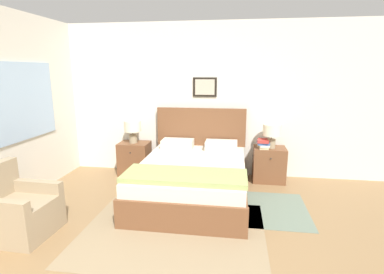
{
  "coord_description": "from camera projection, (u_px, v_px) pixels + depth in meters",
  "views": [
    {
      "loc": [
        0.52,
        -1.98,
        1.81
      ],
      "look_at": [
        -0.03,
        1.72,
        0.97
      ],
      "focal_mm": 28.0,
      "sensor_mm": 36.0,
      "label": 1
    }
  ],
  "objects": [
    {
      "name": "wall_back",
      "position": [
        206.0,
        100.0,
        5.16
      ],
      "size": [
        7.25,
        0.09,
        2.6
      ],
      "color": "silver",
      "rests_on": "ground_plane"
    },
    {
      "name": "wall_left",
      "position": [
        10.0,
        109.0,
        3.97
      ],
      "size": [
        0.08,
        5.54,
        2.6
      ],
      "color": "silver",
      "rests_on": "ground_plane"
    },
    {
      "name": "area_rug_main",
      "position": [
        173.0,
        232.0,
        3.42
      ],
      "size": [
        2.07,
        1.67,
        0.01
      ],
      "color": "#897556",
      "rests_on": "ground_plane"
    },
    {
      "name": "area_rug_bedside",
      "position": [
        275.0,
        209.0,
        3.97
      ],
      "size": [
        0.83,
        1.1,
        0.01
      ],
      "color": "slate",
      "rests_on": "ground_plane"
    },
    {
      "name": "bed",
      "position": [
        193.0,
        177.0,
        4.33
      ],
      "size": [
        1.52,
        2.07,
        1.18
      ],
      "color": "brown",
      "rests_on": "ground_plane"
    },
    {
      "name": "armchair",
      "position": [
        16.0,
        211.0,
        3.33
      ],
      "size": [
        0.73,
        0.68,
        0.8
      ],
      "rotation": [
        0.0,
        0.0,
        -1.61
      ],
      "color": "#998466",
      "rests_on": "ground_plane"
    },
    {
      "name": "nightstand_near_window",
      "position": [
        135.0,
        158.0,
        5.28
      ],
      "size": [
        0.52,
        0.43,
        0.57
      ],
      "color": "brown",
      "rests_on": "ground_plane"
    },
    {
      "name": "nightstand_by_door",
      "position": [
        269.0,
        164.0,
        4.95
      ],
      "size": [
        0.52,
        0.43,
        0.57
      ],
      "color": "brown",
      "rests_on": "ground_plane"
    },
    {
      "name": "table_lamp_near_window",
      "position": [
        133.0,
        128.0,
        5.15
      ],
      "size": [
        0.29,
        0.29,
        0.39
      ],
      "color": "gray",
      "rests_on": "nightstand_near_window"
    },
    {
      "name": "table_lamp_by_door",
      "position": [
        272.0,
        132.0,
        4.81
      ],
      "size": [
        0.29,
        0.29,
        0.39
      ],
      "color": "gray",
      "rests_on": "nightstand_by_door"
    },
    {
      "name": "book_thick_bottom",
      "position": [
        263.0,
        147.0,
        4.86
      ],
      "size": [
        0.16,
        0.27,
        0.04
      ],
      "rotation": [
        0.0,
        0.0,
        0.09
      ],
      "color": "beige",
      "rests_on": "nightstand_by_door"
    },
    {
      "name": "book_hardcover_middle",
      "position": [
        263.0,
        145.0,
        4.86
      ],
      "size": [
        0.2,
        0.29,
        0.03
      ],
      "rotation": [
        0.0,
        0.0,
        0.18
      ],
      "color": "silver",
      "rests_on": "book_thick_bottom"
    },
    {
      "name": "book_novel_upper",
      "position": [
        263.0,
        143.0,
        4.85
      ],
      "size": [
        0.19,
        0.22,
        0.04
      ],
      "rotation": [
        0.0,
        0.0,
        0.04
      ],
      "color": "#335693",
      "rests_on": "book_hardcover_middle"
    },
    {
      "name": "book_slim_near_top",
      "position": [
        263.0,
        141.0,
        4.84
      ],
      "size": [
        0.2,
        0.27,
        0.04
      ],
      "rotation": [
        0.0,
        0.0,
        -0.1
      ],
      "color": "#B7332D",
      "rests_on": "book_novel_upper"
    }
  ]
}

